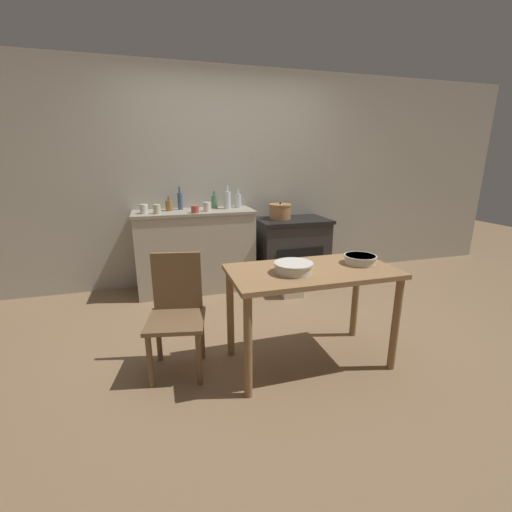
{
  "coord_description": "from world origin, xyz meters",
  "views": [
    {
      "loc": [
        -0.9,
        -2.64,
        1.52
      ],
      "look_at": [
        0.0,
        0.39,
        0.62
      ],
      "focal_mm": 24.0,
      "sensor_mm": 36.0,
      "label": 1
    }
  ],
  "objects_px": {
    "flour_sack": "(292,281)",
    "cup_center_right": "(207,207)",
    "cup_mid_right": "(157,209)",
    "stock_pot": "(280,211)",
    "mixing_bowl_small": "(293,267)",
    "mixing_bowl_large": "(360,259)",
    "bottle_far_left": "(238,200)",
    "bottle_center_left": "(227,200)",
    "bottle_center": "(215,202)",
    "bottle_mid_left": "(180,201)",
    "stove": "(291,250)",
    "cup_far_right": "(144,209)",
    "chair": "(177,310)",
    "cup_right": "(195,209)",
    "bottle_left": "(169,205)",
    "work_table": "(312,284)"
  },
  "relations": [
    {
      "from": "bottle_center",
      "to": "chair",
      "type": "bearing_deg",
      "value": -109.1
    },
    {
      "from": "work_table",
      "to": "cup_right",
      "type": "bearing_deg",
      "value": 111.56
    },
    {
      "from": "mixing_bowl_large",
      "to": "bottle_far_left",
      "type": "relative_size",
      "value": 1.1
    },
    {
      "from": "bottle_center_left",
      "to": "bottle_left",
      "type": "bearing_deg",
      "value": 178.09
    },
    {
      "from": "stock_pot",
      "to": "cup_center_right",
      "type": "relative_size",
      "value": 2.67
    },
    {
      "from": "bottle_left",
      "to": "cup_mid_right",
      "type": "bearing_deg",
      "value": -125.38
    },
    {
      "from": "stock_pot",
      "to": "cup_far_right",
      "type": "xyz_separation_m",
      "value": [
        -1.59,
        -0.07,
        0.1
      ]
    },
    {
      "from": "cup_far_right",
      "to": "bottle_center_left",
      "type": "bearing_deg",
      "value": 6.82
    },
    {
      "from": "work_table",
      "to": "mixing_bowl_small",
      "type": "bearing_deg",
      "value": -167.05
    },
    {
      "from": "cup_mid_right",
      "to": "cup_far_right",
      "type": "bearing_deg",
      "value": 156.07
    },
    {
      "from": "stove",
      "to": "bottle_left",
      "type": "xyz_separation_m",
      "value": [
        -1.46,
        0.11,
        0.61
      ]
    },
    {
      "from": "mixing_bowl_large",
      "to": "cup_mid_right",
      "type": "bearing_deg",
      "value": 131.07
    },
    {
      "from": "flour_sack",
      "to": "cup_center_right",
      "type": "xyz_separation_m",
      "value": [
        -0.87,
        0.44,
        0.82
      ]
    },
    {
      "from": "bottle_center",
      "to": "stove",
      "type": "bearing_deg",
      "value": -10.15
    },
    {
      "from": "cup_right",
      "to": "mixing_bowl_large",
      "type": "bearing_deg",
      "value": -56.73
    },
    {
      "from": "mixing_bowl_small",
      "to": "bottle_far_left",
      "type": "relative_size",
      "value": 1.25
    },
    {
      "from": "bottle_mid_left",
      "to": "flour_sack",
      "type": "bearing_deg",
      "value": -30.97
    },
    {
      "from": "mixing_bowl_large",
      "to": "bottle_far_left",
      "type": "distance_m",
      "value": 1.97
    },
    {
      "from": "mixing_bowl_large",
      "to": "bottle_center",
      "type": "xyz_separation_m",
      "value": [
        -0.77,
        1.91,
        0.24
      ]
    },
    {
      "from": "flour_sack",
      "to": "bottle_center_left",
      "type": "xyz_separation_m",
      "value": [
        -0.6,
        0.6,
        0.88
      ]
    },
    {
      "from": "stock_pot",
      "to": "bottle_center",
      "type": "relative_size",
      "value": 1.38
    },
    {
      "from": "stock_pot",
      "to": "bottle_mid_left",
      "type": "height_order",
      "value": "bottle_mid_left"
    },
    {
      "from": "flour_sack",
      "to": "bottle_mid_left",
      "type": "xyz_separation_m",
      "value": [
        -1.14,
        0.68,
        0.87
      ]
    },
    {
      "from": "stock_pot",
      "to": "cup_far_right",
      "type": "height_order",
      "value": "cup_far_right"
    },
    {
      "from": "bottle_far_left",
      "to": "cup_mid_right",
      "type": "xyz_separation_m",
      "value": [
        -0.95,
        -0.24,
        -0.04
      ]
    },
    {
      "from": "stove",
      "to": "stock_pot",
      "type": "bearing_deg",
      "value": 162.42
    },
    {
      "from": "stove",
      "to": "cup_center_right",
      "type": "distance_m",
      "value": 1.22
    },
    {
      "from": "bottle_left",
      "to": "bottle_far_left",
      "type": "bearing_deg",
      "value": 2.99
    },
    {
      "from": "chair",
      "to": "bottle_center",
      "type": "height_order",
      "value": "bottle_center"
    },
    {
      "from": "mixing_bowl_small",
      "to": "cup_mid_right",
      "type": "xyz_separation_m",
      "value": [
        -0.87,
        1.72,
        0.21
      ]
    },
    {
      "from": "work_table",
      "to": "flour_sack",
      "type": "xyz_separation_m",
      "value": [
        0.37,
        1.25,
        -0.46
      ]
    },
    {
      "from": "cup_right",
      "to": "chair",
      "type": "bearing_deg",
      "value": -103.04
    },
    {
      "from": "cup_mid_right",
      "to": "stock_pot",
      "type": "bearing_deg",
      "value": 5.18
    },
    {
      "from": "flour_sack",
      "to": "bottle_far_left",
      "type": "height_order",
      "value": "bottle_far_left"
    },
    {
      "from": "flour_sack",
      "to": "stock_pot",
      "type": "bearing_deg",
      "value": 84.71
    },
    {
      "from": "bottle_center_left",
      "to": "cup_far_right",
      "type": "bearing_deg",
      "value": -173.18
    },
    {
      "from": "stock_pot",
      "to": "mixing_bowl_large",
      "type": "relative_size",
      "value": 1.13
    },
    {
      "from": "stove",
      "to": "cup_right",
      "type": "distance_m",
      "value": 1.35
    },
    {
      "from": "stock_pot",
      "to": "mixing_bowl_small",
      "type": "relative_size",
      "value": 1.0
    },
    {
      "from": "mixing_bowl_large",
      "to": "cup_center_right",
      "type": "bearing_deg",
      "value": 118.37
    },
    {
      "from": "chair",
      "to": "mixing_bowl_small",
      "type": "xyz_separation_m",
      "value": [
        0.8,
        -0.26,
        0.34
      ]
    },
    {
      "from": "chair",
      "to": "bottle_left",
      "type": "xyz_separation_m",
      "value": [
        0.06,
        1.65,
        0.56
      ]
    },
    {
      "from": "bottle_far_left",
      "to": "bottle_center_left",
      "type": "xyz_separation_m",
      "value": [
        -0.15,
        -0.06,
        0.02
      ]
    },
    {
      "from": "bottle_far_left",
      "to": "bottle_mid_left",
      "type": "distance_m",
      "value": 0.69
    },
    {
      "from": "bottle_center_left",
      "to": "bottle_far_left",
      "type": "bearing_deg",
      "value": 23.91
    },
    {
      "from": "mixing_bowl_large",
      "to": "cup_right",
      "type": "distance_m",
      "value": 1.91
    },
    {
      "from": "flour_sack",
      "to": "cup_mid_right",
      "type": "bearing_deg",
      "value": 163.19
    },
    {
      "from": "stock_pot",
      "to": "cup_center_right",
      "type": "xyz_separation_m",
      "value": [
        -0.92,
        -0.12,
        0.11
      ]
    },
    {
      "from": "mixing_bowl_small",
      "to": "mixing_bowl_large",
      "type": "bearing_deg",
      "value": 6.05
    },
    {
      "from": "stock_pot",
      "to": "cup_right",
      "type": "xyz_separation_m",
      "value": [
        -1.06,
        -0.2,
        0.09
      ]
    }
  ]
}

